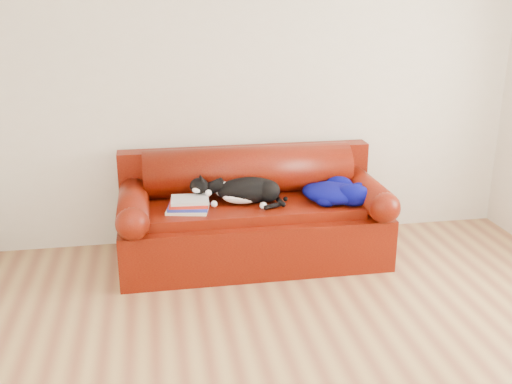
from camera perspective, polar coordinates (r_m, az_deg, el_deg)
ground at (r=3.70m, az=5.89°, el=-15.81°), size 4.50×4.50×0.00m
room_shell at (r=3.14m, az=9.04°, el=10.71°), size 4.52×4.02×2.61m
sofa_base at (r=4.85m, az=-0.30°, el=-3.79°), size 2.10×0.90×0.50m
sofa_back at (r=4.97m, az=-0.78°, el=0.52°), size 2.10×1.01×0.88m
book_stack at (r=4.56m, az=-6.41°, el=-1.20°), size 0.35×0.29×0.10m
cat at (r=4.68m, az=-0.85°, el=0.10°), size 0.67×0.42×0.26m
blanket at (r=4.78m, az=7.51°, el=0.03°), size 0.58×0.57×0.17m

